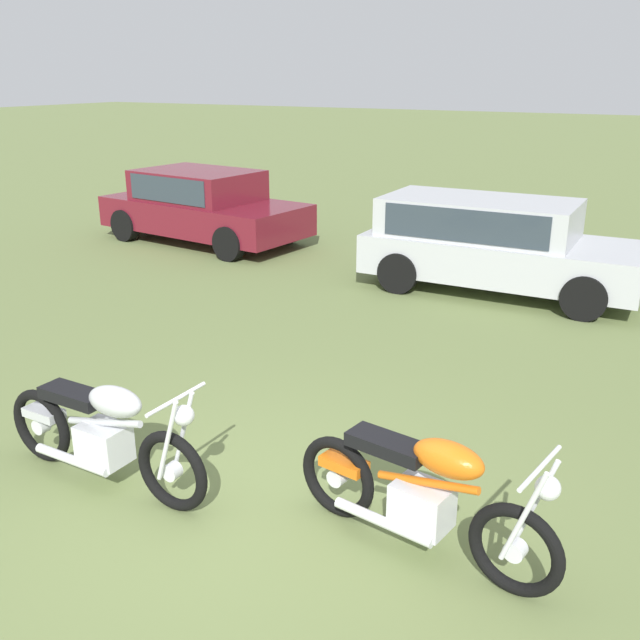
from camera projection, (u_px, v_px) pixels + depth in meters
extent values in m
plane|color=olive|center=(242.00, 515.00, 5.55)|extent=(120.00, 120.00, 0.00)
torus|color=black|center=(172.00, 471.00, 5.52)|extent=(0.68, 0.10, 0.67)
torus|color=black|center=(41.00, 426.00, 6.23)|extent=(0.68, 0.10, 0.67)
cylinder|color=silver|center=(172.00, 471.00, 5.52)|extent=(0.14, 0.10, 0.14)
cylinder|color=silver|center=(41.00, 426.00, 6.23)|extent=(0.14, 0.10, 0.14)
cylinder|color=silver|center=(183.00, 431.00, 5.46)|extent=(0.26, 0.04, 0.72)
cylinder|color=silver|center=(167.00, 441.00, 5.31)|extent=(0.26, 0.04, 0.72)
cube|color=silver|center=(104.00, 443.00, 5.85)|extent=(0.41, 0.31, 0.32)
cylinder|color=#B7BABF|center=(104.00, 422.00, 5.77)|extent=(0.82, 0.07, 0.23)
ellipsoid|color=#B7BABF|center=(115.00, 401.00, 5.63)|extent=(0.52, 0.27, 0.24)
cube|color=black|center=(74.00, 395.00, 5.87)|extent=(0.60, 0.25, 0.10)
cube|color=#B7BABF|center=(44.00, 413.00, 6.16)|extent=(0.36, 0.19, 0.08)
cylinder|color=silver|center=(177.00, 399.00, 5.26)|extent=(0.04, 0.64, 0.03)
sphere|color=silver|center=(184.00, 415.00, 5.27)|extent=(0.16, 0.16, 0.16)
cylinder|color=silver|center=(72.00, 460.00, 5.87)|extent=(0.80, 0.09, 0.08)
torus|color=black|center=(515.00, 550.00, 4.62)|extent=(0.67, 0.19, 0.66)
torus|color=black|center=(338.00, 477.00, 5.45)|extent=(0.67, 0.19, 0.66)
cylinder|color=silver|center=(515.00, 550.00, 4.62)|extent=(0.15, 0.12, 0.14)
cylinder|color=silver|center=(338.00, 477.00, 5.45)|extent=(0.15, 0.12, 0.14)
cylinder|color=silver|center=(534.00, 504.00, 4.55)|extent=(0.27, 0.08, 0.72)
cylinder|color=silver|center=(523.00, 517.00, 4.41)|extent=(0.27, 0.08, 0.72)
cube|color=silver|center=(422.00, 505.00, 5.01)|extent=(0.44, 0.36, 0.32)
cylinder|color=orange|center=(427.00, 482.00, 4.93)|extent=(0.79, 0.18, 0.22)
ellipsoid|color=orange|center=(448.00, 459.00, 4.76)|extent=(0.55, 0.34, 0.24)
cube|color=black|center=(388.00, 445.00, 5.06)|extent=(0.63, 0.33, 0.10)
cube|color=orange|center=(344.00, 463.00, 5.37)|extent=(0.38, 0.23, 0.08)
cylinder|color=silver|center=(540.00, 468.00, 4.35)|extent=(0.13, 0.64, 0.03)
sphere|color=silver|center=(548.00, 488.00, 4.35)|extent=(0.18, 0.18, 0.16)
cylinder|color=silver|center=(383.00, 522.00, 5.06)|extent=(0.80, 0.20, 0.08)
cube|color=maroon|center=(205.00, 215.00, 14.29)|extent=(4.41, 2.28, 0.60)
cube|color=maroon|center=(198.00, 185.00, 14.18)|extent=(2.49, 1.89, 0.60)
cube|color=#2D3842|center=(198.00, 184.00, 14.17)|extent=(2.15, 1.89, 0.48)
cylinder|color=black|center=(287.00, 228.00, 14.25)|extent=(0.66, 0.29, 0.64)
cylinder|color=black|center=(229.00, 243.00, 12.93)|extent=(0.66, 0.29, 0.64)
cylinder|color=black|center=(186.00, 212.00, 15.80)|extent=(0.66, 0.29, 0.64)
cylinder|color=black|center=(125.00, 225.00, 14.47)|extent=(0.66, 0.29, 0.64)
cube|color=#B2B5BA|center=(502.00, 257.00, 11.04)|extent=(4.19, 1.83, 0.60)
cube|color=#B2B5BA|center=(479.00, 218.00, 11.03)|extent=(2.94, 1.63, 0.60)
cube|color=#2D3842|center=(479.00, 217.00, 11.02)|extent=(2.51, 1.66, 0.48)
cylinder|color=black|center=(601.00, 270.00, 11.19)|extent=(0.64, 0.23, 0.64)
cylinder|color=black|center=(584.00, 298.00, 9.83)|extent=(0.64, 0.23, 0.64)
cylinder|color=black|center=(434.00, 251.00, 12.41)|extent=(0.64, 0.23, 0.64)
cylinder|color=black|center=(399.00, 273.00, 11.05)|extent=(0.64, 0.23, 0.64)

